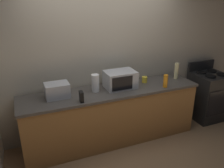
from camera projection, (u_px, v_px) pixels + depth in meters
ground_plane at (122, 153)px, 3.60m from camera, size 8.00×8.00×0.00m
back_wall at (102, 56)px, 3.81m from camera, size 6.40×0.10×2.70m
counter_run at (112, 115)px, 3.78m from camera, size 2.84×0.64×0.90m
stove_range at (208, 96)px, 4.49m from camera, size 0.60×0.61×1.08m
microwave at (120, 80)px, 3.67m from camera, size 0.48×0.35×0.27m
toaster_oven at (57, 90)px, 3.34m from camera, size 0.34×0.26×0.21m
paper_towel_roll at (95, 83)px, 3.52m from camera, size 0.12×0.12×0.27m
cordless_phone at (81, 97)px, 3.21m from camera, size 0.06×0.11×0.15m
bottle_dish_soap at (165, 81)px, 3.69m from camera, size 0.07×0.07×0.21m
bottle_hand_soap at (176, 71)px, 4.06m from camera, size 0.07×0.07×0.28m
mug_yellow at (145, 80)px, 3.92m from camera, size 0.09×0.09×0.10m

